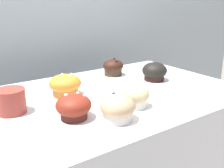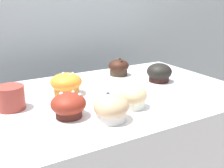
{
  "view_description": "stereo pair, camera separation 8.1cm",
  "coord_description": "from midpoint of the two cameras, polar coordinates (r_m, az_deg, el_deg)",
  "views": [
    {
      "loc": [
        -0.5,
        -0.75,
        1.25
      ],
      "look_at": [
        0.0,
        -0.03,
        0.97
      ],
      "focal_mm": 42.0,
      "sensor_mm": 36.0,
      "label": 1
    },
    {
      "loc": [
        -0.43,
        -0.79,
        1.25
      ],
      "look_at": [
        0.0,
        -0.03,
        0.97
      ],
      "focal_mm": 42.0,
      "sensor_mm": 36.0,
      "label": 2
    }
  ],
  "objects": [
    {
      "name": "muffin_back_center",
      "position": [
        0.74,
        -1.91,
        -5.39
      ],
      "size": [
        0.1,
        0.1,
        0.08
      ],
      "color": "silver",
      "rests_on": "display_counter"
    },
    {
      "name": "muffin_back_right",
      "position": [
        0.77,
        -11.36,
        -4.96
      ],
      "size": [
        0.1,
        0.1,
        0.08
      ],
      "color": "#4A1F19",
      "rests_on": "display_counter"
    },
    {
      "name": "muffin_front_right",
      "position": [
        1.19,
        -1.72,
        3.63
      ],
      "size": [
        0.09,
        0.09,
        0.08
      ],
      "color": "#3F3022",
      "rests_on": "display_counter"
    },
    {
      "name": "muffin_back_left",
      "position": [
        0.95,
        -12.56,
        -0.28
      ],
      "size": [
        0.11,
        0.11,
        0.08
      ],
      "color": "#C58137",
      "rests_on": "display_counter"
    },
    {
      "name": "muffin_front_left",
      "position": [
        1.12,
        7.19,
        2.62
      ],
      "size": [
        0.1,
        0.1,
        0.08
      ],
      "color": "black",
      "rests_on": "display_counter"
    },
    {
      "name": "serving_plate",
      "position": [
        0.96,
        10.67,
        -2.14
      ],
      "size": [
        0.21,
        0.21,
        0.01
      ],
      "color": "white",
      "rests_on": "display_counter"
    },
    {
      "name": "wall_back",
      "position": [
        1.49,
        -15.59,
        3.6
      ],
      "size": [
        3.2,
        0.1,
        1.8
      ],
      "primitive_type": "cube",
      "color": "#A8B2B7",
      "rests_on": "ground"
    },
    {
      "name": "coffee_cup",
      "position": [
        0.86,
        -23.7,
        -3.29
      ],
      "size": [
        0.09,
        0.13,
        0.08
      ],
      "color": "#99382D",
      "rests_on": "display_counter"
    },
    {
      "name": "muffin_front_center",
      "position": [
        0.84,
        2.41,
        -2.73
      ],
      "size": [
        0.09,
        0.09,
        0.07
      ],
      "color": "white",
      "rests_on": "display_counter"
    }
  ]
}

